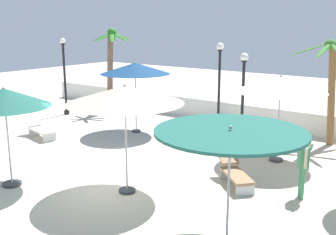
# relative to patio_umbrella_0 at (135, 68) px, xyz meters

# --- Properties ---
(ground_plane) EXTENTS (56.00, 56.00, 0.00)m
(ground_plane) POSITION_rel_patio_umbrella_0_xyz_m (3.06, -4.81, -2.77)
(ground_plane) COLOR beige
(boundary_wall) EXTENTS (25.20, 0.30, 1.00)m
(boundary_wall) POSITION_rel_patio_umbrella_0_xyz_m (3.06, 3.86, -2.27)
(boundary_wall) COLOR silver
(boundary_wall) RESTS_ON ground_plane
(patio_umbrella_0) EXTENTS (2.96, 2.96, 3.06)m
(patio_umbrella_0) POSITION_rel_patio_umbrella_0_xyz_m (0.00, 0.00, 0.00)
(patio_umbrella_0) COLOR #333338
(patio_umbrella_0) RESTS_ON ground_plane
(patio_umbrella_1) EXTENTS (2.55, 2.55, 2.91)m
(patio_umbrella_1) POSITION_rel_patio_umbrella_0_xyz_m (1.04, -6.73, -0.18)
(patio_umbrella_1) COLOR #333338
(patio_umbrella_1) RESTS_ON ground_plane
(patio_umbrella_2) EXTENTS (3.08, 3.08, 2.66)m
(patio_umbrella_2) POSITION_rel_patio_umbrella_0_xyz_m (7.73, -5.96, -0.31)
(patio_umbrella_2) COLOR #333338
(patio_umbrella_2) RESTS_ON ground_plane
(patio_umbrella_3) EXTENTS (3.18, 3.18, 3.06)m
(patio_umbrella_3) POSITION_rel_patio_umbrella_0_xyz_m (4.09, -5.08, -0.00)
(patio_umbrella_3) COLOR #333338
(patio_umbrella_3) RESTS_ON ground_plane
(patio_umbrella_5) EXTENTS (3.05, 3.05, 2.97)m
(patio_umbrella_5) POSITION_rel_patio_umbrella_0_xyz_m (6.40, -0.01, -0.11)
(patio_umbrella_5) COLOR #333338
(patio_umbrella_5) RESTS_ON ground_plane
(palm_tree_0) EXTENTS (2.95, 2.98, 4.06)m
(palm_tree_0) POSITION_rel_patio_umbrella_0_xyz_m (7.14, 3.10, -0.08)
(palm_tree_0) COLOR brown
(palm_tree_0) RESTS_ON ground_plane
(palm_tree_1) EXTENTS (2.13, 2.14, 4.41)m
(palm_tree_1) POSITION_rel_patio_umbrella_0_xyz_m (-3.79, 2.40, 0.03)
(palm_tree_1) COLOR brown
(palm_tree_1) RESTS_ON ground_plane
(lamp_post_0) EXTENTS (0.32, 0.32, 3.53)m
(lamp_post_0) POSITION_rel_patio_umbrella_0_xyz_m (4.33, 1.42, -0.77)
(lamp_post_0) COLOR black
(lamp_post_0) RESTS_ON ground_plane
(lamp_post_1) EXTENTS (0.29, 0.29, 3.91)m
(lamp_post_1) POSITION_rel_patio_umbrella_0_xyz_m (-5.25, 0.51, -0.71)
(lamp_post_1) COLOR black
(lamp_post_1) RESTS_ON ground_plane
(lamp_post_2) EXTENTS (0.34, 0.34, 3.79)m
(lamp_post_2) POSITION_rel_patio_umbrella_0_xyz_m (2.23, 3.24, -0.55)
(lamp_post_2) COLOR black
(lamp_post_2) RESTS_ON ground_plane
(lounge_chair_1) EXTENTS (1.95, 0.89, 0.84)m
(lounge_chair_1) POSITION_rel_patio_umbrella_0_xyz_m (-2.65, -3.07, -2.38)
(lounge_chair_1) COLOR #B7B7BC
(lounge_chair_1) RESTS_ON ground_plane
(lounge_chair_2) EXTENTS (1.74, 1.63, 0.81)m
(lounge_chair_2) POSITION_rel_patio_umbrella_0_xyz_m (6.22, -2.77, -2.37)
(lounge_chair_2) COLOR #B7B7BC
(lounge_chair_2) RESTS_ON ground_plane
(guest_2) EXTENTS (0.39, 0.49, 1.73)m
(guest_2) POSITION_rel_patio_umbrella_0_xyz_m (8.14, -2.57, -1.72)
(guest_2) COLOR #3F8C59
(guest_2) RESTS_ON ground_plane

